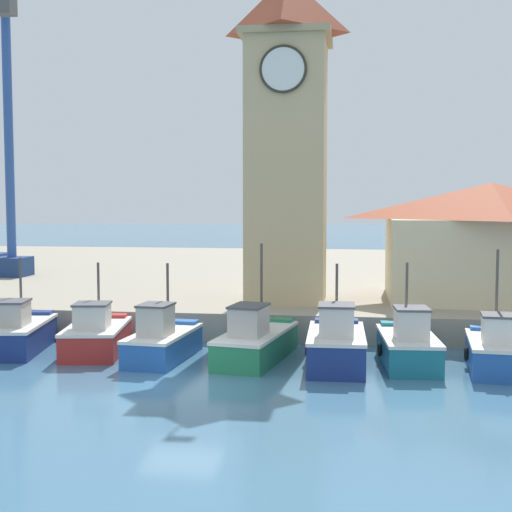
{
  "coord_description": "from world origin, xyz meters",
  "views": [
    {
      "loc": [
        5.46,
        -22.0,
        5.99
      ],
      "look_at": [
        1.16,
        9.12,
        3.5
      ],
      "focal_mm": 50.0,
      "sensor_mm": 36.0,
      "label": 1
    }
  ],
  "objects": [
    {
      "name": "ground_plane",
      "position": [
        0.0,
        0.0,
        0.0
      ],
      "size": [
        300.0,
        300.0,
        0.0
      ],
      "primitive_type": "plane",
      "color": "teal"
    },
    {
      "name": "quay_wharf",
      "position": [
        0.0,
        27.12,
        0.6
      ],
      "size": [
        120.0,
        40.0,
        1.2
      ],
      "primitive_type": "cube",
      "color": "#9E937F",
      "rests_on": "ground"
    },
    {
      "name": "fishing_boat_left_inner",
      "position": [
        -7.7,
        4.24,
        0.74
      ],
      "size": [
        2.74,
        4.73,
        3.68
      ],
      "color": "navy",
      "rests_on": "ground"
    },
    {
      "name": "fishing_boat_mid_left",
      "position": [
        -4.47,
        4.3,
        0.72
      ],
      "size": [
        2.73,
        4.48,
        3.52
      ],
      "color": "#AD2823",
      "rests_on": "ground"
    },
    {
      "name": "fishing_boat_center",
      "position": [
        -1.61,
        3.57,
        0.73
      ],
      "size": [
        2.19,
        4.42,
        3.59
      ],
      "color": "#2356A8",
      "rests_on": "ground"
    },
    {
      "name": "fishing_boat_mid_right",
      "position": [
        1.85,
        3.97,
        0.74
      ],
      "size": [
        2.78,
        5.38,
        4.34
      ],
      "color": "#237A4C",
      "rests_on": "ground"
    },
    {
      "name": "fishing_boat_right_inner",
      "position": [
        4.86,
        3.36,
        0.81
      ],
      "size": [
        2.2,
        4.62,
        3.67
      ],
      "color": "navy",
      "rests_on": "ground"
    },
    {
      "name": "fishing_boat_right_outer",
      "position": [
        7.43,
        3.9,
        0.75
      ],
      "size": [
        2.19,
        4.49,
        3.69
      ],
      "color": "#196B7F",
      "rests_on": "ground"
    },
    {
      "name": "fishing_boat_far_right",
      "position": [
        10.45,
        3.5,
        0.73
      ],
      "size": [
        2.3,
        4.25,
        4.24
      ],
      "color": "#2356A8",
      "rests_on": "ground"
    },
    {
      "name": "clock_tower",
      "position": [
        2.32,
        11.18,
        9.04
      ],
      "size": [
        4.08,
        4.08,
        16.58
      ],
      "color": "tan",
      "rests_on": "quay_wharf"
    },
    {
      "name": "warehouse_right",
      "position": [
        11.88,
        13.08,
        4.06
      ],
      "size": [
        9.91,
        7.31,
        5.59
      ],
      "color": "beige",
      "rests_on": "quay_wharf"
    },
    {
      "name": "port_crane_far",
      "position": [
        -15.77,
        19.92,
        8.6
      ],
      "size": [
        3.78,
        6.41,
        19.62
      ],
      "color": "navy",
      "rests_on": "quay_wharf"
    }
  ]
}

